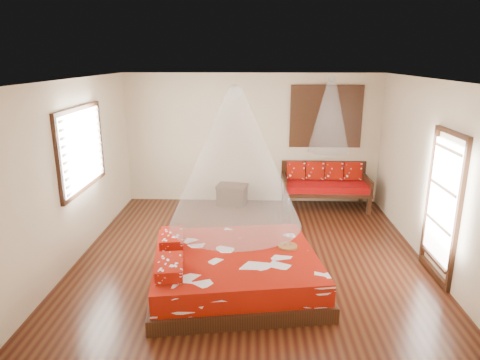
# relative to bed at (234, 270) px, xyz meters

# --- Properties ---
(room) EXTENTS (5.54, 5.54, 2.84)m
(room) POSITION_rel_bed_xyz_m (0.22, 1.03, 1.15)
(room) COLOR black
(room) RESTS_ON ground
(bed) EXTENTS (2.59, 2.41, 0.65)m
(bed) POSITION_rel_bed_xyz_m (0.00, 0.00, 0.00)
(bed) COLOR black
(bed) RESTS_ON floor
(daybed) EXTENTS (1.82, 0.81, 0.95)m
(daybed) POSITION_rel_bed_xyz_m (1.78, 3.41, 0.27)
(daybed) COLOR black
(daybed) RESTS_ON floor
(storage_chest) EXTENTS (0.72, 0.59, 0.44)m
(storage_chest) POSITION_rel_bed_xyz_m (-0.21, 3.48, -0.03)
(storage_chest) COLOR black
(storage_chest) RESTS_ON floor
(shutter_panel) EXTENTS (1.52, 0.06, 1.32)m
(shutter_panel) POSITION_rel_bed_xyz_m (1.78, 3.75, 1.65)
(shutter_panel) COLOR black
(shutter_panel) RESTS_ON wall_back
(window_left) EXTENTS (0.10, 1.74, 1.34)m
(window_left) POSITION_rel_bed_xyz_m (-2.49, 1.23, 1.45)
(window_left) COLOR black
(window_left) RESTS_ON wall_left
(glazed_door) EXTENTS (0.08, 1.02, 2.16)m
(glazed_door) POSITION_rel_bed_xyz_m (2.94, 0.43, 0.82)
(glazed_door) COLOR black
(glazed_door) RESTS_ON floor
(wine_tray) EXTENTS (0.27, 0.27, 0.22)m
(wine_tray) POSITION_rel_bed_xyz_m (0.76, 0.24, 0.31)
(wine_tray) COLOR brown
(wine_tray) RESTS_ON bed
(mosquito_net_main) EXTENTS (1.77, 1.77, 1.80)m
(mosquito_net_main) POSITION_rel_bed_xyz_m (0.02, 0.00, 1.60)
(mosquito_net_main) COLOR white
(mosquito_net_main) RESTS_ON ceiling
(mosquito_net_daybed) EXTENTS (0.84, 0.84, 1.50)m
(mosquito_net_daybed) POSITION_rel_bed_xyz_m (1.78, 3.28, 1.75)
(mosquito_net_daybed) COLOR white
(mosquito_net_daybed) RESTS_ON ceiling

